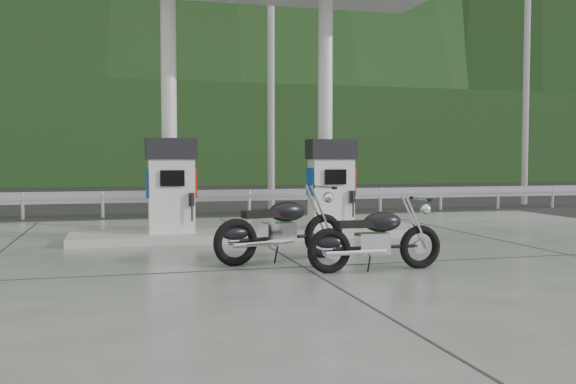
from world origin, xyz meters
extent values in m
plane|color=black|center=(0.00, 0.00, 0.00)|extent=(160.00, 160.00, 0.00)
cube|color=#63635E|center=(0.00, 0.00, 0.01)|extent=(18.00, 14.00, 0.02)
cube|color=#9A988F|center=(0.00, 2.50, 0.10)|extent=(7.00, 1.40, 0.15)
cylinder|color=silver|center=(-1.60, 2.90, 2.67)|extent=(0.30, 0.30, 5.00)
cylinder|color=silver|center=(1.60, 2.90, 2.67)|extent=(0.30, 0.30, 5.00)
cube|color=black|center=(0.00, 11.50, 0.00)|extent=(60.00, 7.00, 0.01)
cylinder|color=gray|center=(2.00, 9.50, 4.00)|extent=(0.22, 0.22, 8.00)
cylinder|color=gray|center=(11.00, 9.50, 4.00)|extent=(0.22, 0.22, 8.00)
cube|color=black|center=(0.00, 30.00, 3.00)|extent=(80.00, 6.00, 6.00)
camera|label=1|loc=(-2.55, -9.83, 1.59)|focal=40.00mm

